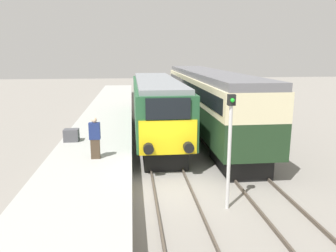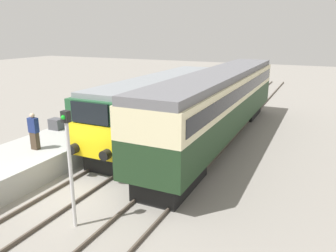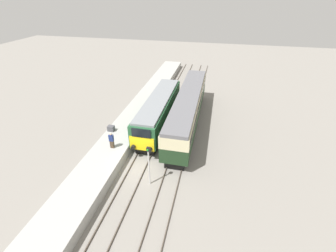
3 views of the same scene
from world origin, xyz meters
TOP-DOWN VIEW (x-y plane):
  - ground_plane at (0.00, 0.00)m, footprint 120.00×120.00m
  - platform_left at (-3.30, 8.00)m, footprint 3.50×50.00m
  - rails_near_track at (0.00, 5.00)m, footprint 1.51×60.00m
  - rails_far_track at (3.40, 5.00)m, footprint 1.50×60.00m
  - locomotive at (0.00, 8.00)m, footprint 2.70×13.57m
  - passenger_carriage at (3.40, 8.96)m, footprint 2.75×17.89m
  - person_on_platform at (-3.02, 1.14)m, footprint 0.44×0.26m
  - signal_post at (1.70, -1.78)m, footprint 0.24×0.28m
  - luggage_crate at (-4.48, 4.02)m, footprint 0.70×0.56m

SIDE VIEW (x-z plane):
  - ground_plane at x=0.00m, z-range 0.00..0.00m
  - rails_near_track at x=0.00m, z-range 0.00..0.14m
  - rails_far_track at x=3.40m, z-range 0.00..0.14m
  - platform_left at x=-3.30m, z-range 0.00..1.03m
  - luggage_crate at x=-4.48m, z-range 1.03..1.63m
  - person_on_platform at x=-3.02m, z-range 1.03..2.74m
  - locomotive at x=0.00m, z-range 0.21..3.94m
  - signal_post at x=1.70m, z-range 0.37..4.33m
  - passenger_carriage at x=3.40m, z-range 0.43..4.57m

